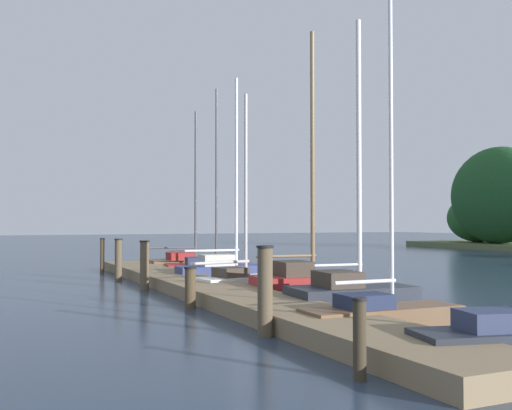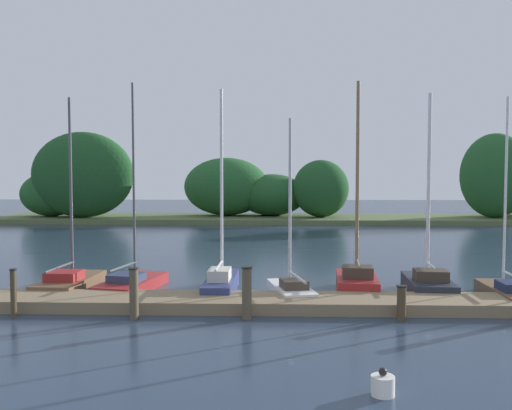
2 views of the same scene
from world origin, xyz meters
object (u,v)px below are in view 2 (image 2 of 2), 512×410
(sailboat_3, at_px, (291,288))
(mooring_piling_0, at_px, (13,293))
(sailboat_2, at_px, (221,281))
(sailboat_1, at_px, (133,281))
(sailboat_6, at_px, (505,290))
(sailboat_5, at_px, (428,281))
(sailboat_4, at_px, (357,279))
(mooring_piling_3, at_px, (401,303))
(mooring_piling_1, at_px, (134,293))
(mooring_piling_2, at_px, (247,293))
(channel_buoy_0, at_px, (383,385))
(sailboat_0, at_px, (71,280))

(sailboat_3, height_order, mooring_piling_0, sailboat_3)
(sailboat_2, bearing_deg, sailboat_3, -104.05)
(sailboat_1, bearing_deg, sailboat_6, -84.01)
(sailboat_6, xyz_separation_m, mooring_piling_0, (-14.65, -2.62, 0.37))
(sailboat_5, bearing_deg, sailboat_6, -105.57)
(sailboat_4, relative_size, mooring_piling_3, 7.33)
(sailboat_5, distance_m, mooring_piling_1, 9.67)
(mooring_piling_2, relative_size, channel_buoy_0, 2.86)
(sailboat_2, height_order, sailboat_3, sailboat_2)
(sailboat_3, distance_m, mooring_piling_3, 3.92)
(sailboat_3, distance_m, sailboat_6, 6.83)
(mooring_piling_0, height_order, mooring_piling_1, mooring_piling_1)
(sailboat_6, relative_size, mooring_piling_1, 4.51)
(sailboat_1, distance_m, mooring_piling_3, 9.14)
(sailboat_3, distance_m, mooring_piling_1, 5.18)
(sailboat_4, bearing_deg, mooring_piling_0, 114.73)
(sailboat_1, height_order, mooring_piling_1, sailboat_1)
(mooring_piling_3, bearing_deg, sailboat_6, 33.72)
(sailboat_0, xyz_separation_m, sailboat_1, (2.14, 0.10, -0.03))
(sailboat_3, xyz_separation_m, sailboat_5, (4.61, 0.81, 0.07))
(sailboat_0, bearing_deg, mooring_piling_0, 179.40)
(sailboat_1, height_order, sailboat_3, sailboat_1)
(sailboat_5, bearing_deg, mooring_piling_1, 115.32)
(channel_buoy_0, bearing_deg, sailboat_1, 127.94)
(mooring_piling_2, relative_size, mooring_piling_3, 1.50)
(sailboat_1, height_order, channel_buoy_0, sailboat_1)
(sailboat_3, bearing_deg, sailboat_2, 62.54)
(sailboat_2, xyz_separation_m, mooring_piling_0, (-5.52, -3.23, 0.26))
(channel_buoy_0, bearing_deg, sailboat_6, 55.05)
(sailboat_2, distance_m, sailboat_4, 4.57)
(sailboat_1, height_order, mooring_piling_3, sailboat_1)
(sailboat_1, xyz_separation_m, sailboat_5, (10.03, -0.29, 0.11))
(mooring_piling_3, bearing_deg, mooring_piling_0, -179.79)
(mooring_piling_0, bearing_deg, channel_buoy_0, -28.81)
(sailboat_1, relative_size, mooring_piling_2, 4.89)
(sailboat_4, relative_size, mooring_piling_2, 4.88)
(sailboat_3, bearing_deg, sailboat_6, -102.35)
(sailboat_6, xyz_separation_m, channel_buoy_0, (-5.39, -7.71, -0.13))
(sailboat_3, distance_m, mooring_piling_2, 2.90)
(sailboat_4, bearing_deg, channel_buoy_0, 179.89)
(sailboat_2, bearing_deg, sailboat_6, -92.84)
(sailboat_0, distance_m, sailboat_4, 9.82)
(mooring_piling_3, bearing_deg, mooring_piling_1, -179.09)
(sailboat_5, distance_m, sailboat_6, 2.36)
(sailboat_2, bearing_deg, mooring_piling_2, -161.40)
(sailboat_0, relative_size, sailboat_1, 0.93)
(mooring_piling_1, xyz_separation_m, mooring_piling_3, (7.36, 0.12, -0.23))
(sailboat_1, distance_m, sailboat_3, 5.53)
(sailboat_2, distance_m, mooring_piling_3, 6.15)
(mooring_piling_2, bearing_deg, mooring_piling_3, -0.01)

